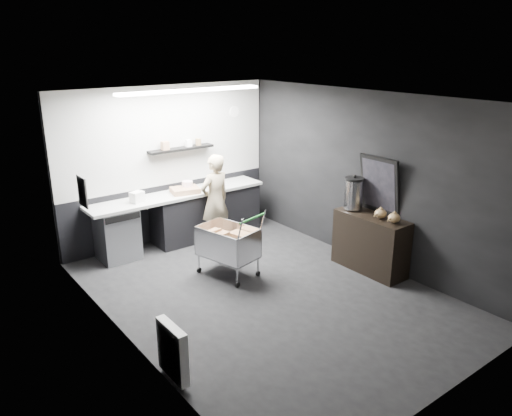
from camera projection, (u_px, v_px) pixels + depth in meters
floor at (266, 294)px, 7.03m from camera, size 5.50×5.50×0.00m
ceiling at (267, 99)px, 6.17m from camera, size 5.50×5.50×0.00m
wall_back at (168, 164)px, 8.67m from camera, size 5.50×0.00×5.50m
wall_front at (455, 276)px, 4.53m from camera, size 5.50×0.00×5.50m
wall_left at (123, 236)px, 5.45m from camera, size 0.00×5.50×5.50m
wall_right at (367, 179)px, 7.75m from camera, size 0.00×5.50×5.50m
kitchen_wall_panel at (167, 136)px, 8.50m from camera, size 3.95×0.02×1.70m
dado_panel at (171, 211)px, 8.93m from camera, size 3.95×0.02×1.00m
floating_shelf at (181, 149)px, 8.61m from camera, size 1.20×0.22×0.04m
wall_clock at (234, 112)px, 9.21m from camera, size 0.20×0.03×0.20m
poster at (82, 192)px, 6.38m from camera, size 0.02×0.30×0.40m
poster_red_band at (82, 186)px, 6.36m from camera, size 0.02×0.22×0.10m
radiator at (173, 351)px, 5.12m from camera, size 0.10×0.50×0.60m
ceiling_strip at (191, 90)px, 7.58m from camera, size 2.40×0.20×0.04m
prep_counter at (187, 216)px, 8.78m from camera, size 3.20×0.61×0.90m
person at (215, 200)px, 8.52m from camera, size 0.62×0.45×1.60m
shopping_cart at (228, 245)px, 7.46m from camera, size 0.76×1.06×1.03m
sideboard at (370, 235)px, 7.62m from camera, size 0.50×1.18×1.77m
fire_extinguisher at (169, 347)px, 5.42m from camera, size 0.14×0.14×0.46m
cardboard_box at (185, 190)px, 8.57m from camera, size 0.53×0.45×0.09m
pink_tub at (188, 186)px, 8.64m from camera, size 0.19×0.19×0.19m
white_container at (137, 197)px, 8.05m from camera, size 0.24×0.21×0.18m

